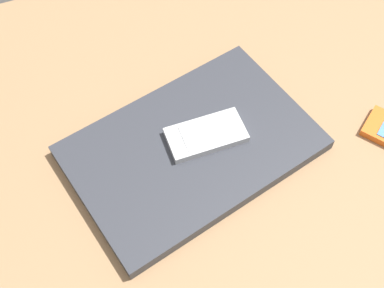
% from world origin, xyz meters
% --- Properties ---
extents(desk_surface, '(1.20, 0.80, 0.03)m').
position_xyz_m(desk_surface, '(0.00, 0.00, 0.01)').
color(desk_surface, '#9E7751').
rests_on(desk_surface, ground).
extents(laptop_closed, '(0.39, 0.30, 0.02)m').
position_xyz_m(laptop_closed, '(-0.04, 0.02, 0.04)').
color(laptop_closed, '#33353D').
rests_on(laptop_closed, desk_surface).
extents(cell_phone_on_laptop, '(0.11, 0.06, 0.01)m').
position_xyz_m(cell_phone_on_laptop, '(-0.06, 0.01, 0.06)').
color(cell_phone_on_laptop, silver).
rests_on(cell_phone_on_laptop, laptop_closed).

